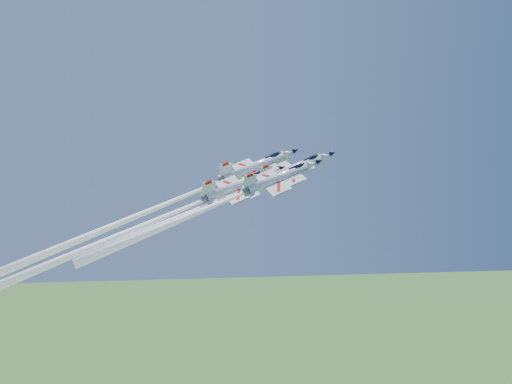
{
  "coord_description": "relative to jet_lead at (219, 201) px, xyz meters",
  "views": [
    {
      "loc": [
        -11.12,
        -111.87,
        110.4
      ],
      "look_at": [
        0.0,
        0.0,
        97.73
      ],
      "focal_mm": 40.0,
      "sensor_mm": 36.0,
      "label": 1
    }
  ],
  "objects": [
    {
      "name": "jet_slot",
      "position": [
        -16.22,
        -2.08,
        -5.01
      ],
      "size": [
        47.45,
        20.36,
        45.31
      ],
      "rotation": [
        0.38,
        0.3,
        -1.29
      ],
      "color": "white"
    },
    {
      "name": "jet_left",
      "position": [
        -15.44,
        6.39,
        -3.33
      ],
      "size": [
        52.35,
        23.05,
        51.66
      ],
      "rotation": [
        0.38,
        0.3,
        -1.29
      ],
      "color": "white"
    },
    {
      "name": "jet_right",
      "position": [
        -1.92,
        -7.43,
        -0.21
      ],
      "size": [
        35.3,
        14.86,
        29.83
      ],
      "rotation": [
        0.38,
        0.3,
        -1.29
      ],
      "color": "white"
    },
    {
      "name": "jet_lead",
      "position": [
        0.0,
        0.0,
        0.0
      ],
      "size": [
        38.98,
        16.41,
        34.27
      ],
      "rotation": [
        0.38,
        0.3,
        -1.29
      ],
      "color": "white"
    }
  ]
}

